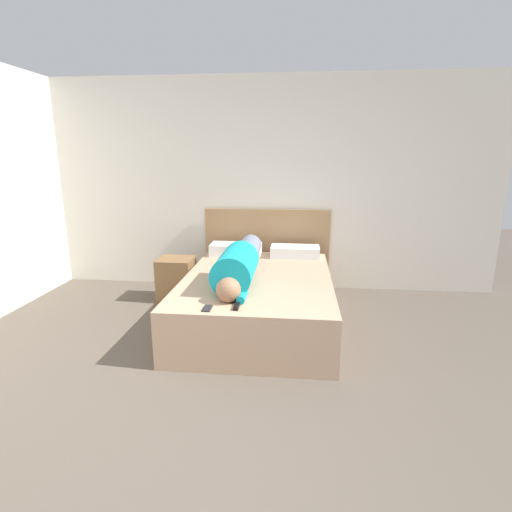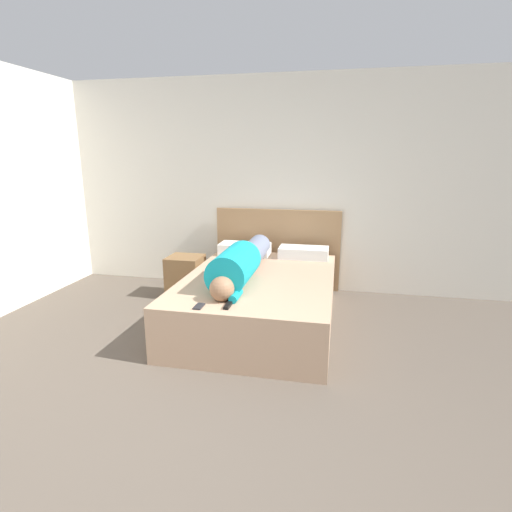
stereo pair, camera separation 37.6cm
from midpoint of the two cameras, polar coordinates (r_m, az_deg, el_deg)
The scene contains 10 objects.
ground_plane at distance 2.48m, azimuth -12.03°, elevation -28.34°, with size 16.00×16.00×0.00m, color brown.
wall_back at distance 5.07m, azimuth 2.65°, elevation 10.04°, with size 6.13×0.06×2.60m.
bed at distance 4.05m, azimuth 3.12°, elevation -6.32°, with size 1.45×2.06×0.49m.
headboard at distance 5.09m, azimuth 5.17°, elevation 0.96°, with size 1.57×0.04×1.01m.
nightstand at distance 4.84m, azimuth -7.84°, elevation -2.96°, with size 0.40×0.38×0.50m.
person_lying at distance 3.89m, azimuth 0.61°, elevation -0.99°, with size 0.35×1.71×0.35m.
pillow_near_headboard at distance 4.82m, azimuth 0.62°, elevation 0.96°, with size 0.60×0.30×0.14m.
pillow_second at distance 4.74m, azimuth 9.08°, elevation 0.46°, with size 0.57×0.30×0.13m.
tv_remote at distance 3.20m, azimuth -0.63°, elevation -7.11°, with size 0.04×0.15×0.02m.
cell_phone at distance 3.20m, azimuth -4.82°, elevation -7.24°, with size 0.06×0.13×0.01m.
Camera 2 is at (1.00, -1.62, 1.67)m, focal length 28.00 mm.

